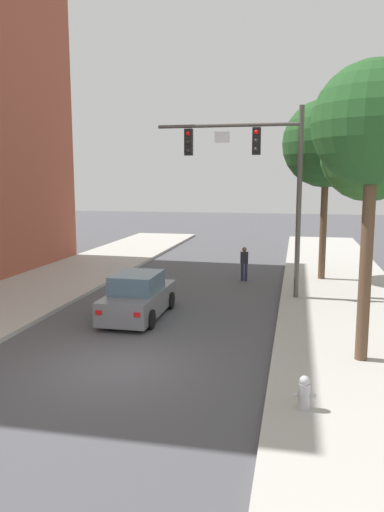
% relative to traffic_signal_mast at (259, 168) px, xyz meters
% --- Properties ---
extents(ground_plane, '(120.00, 120.00, 0.00)m').
position_rel_traffic_signal_mast_xyz_m(ground_plane, '(-3.01, -8.31, -5.30)').
color(ground_plane, '#4C4C51').
extents(sidewalk_right, '(5.00, 60.00, 0.15)m').
position_rel_traffic_signal_mast_xyz_m(sidewalk_right, '(3.49, -8.31, -5.23)').
color(sidewalk_right, '#B2AFA8').
rests_on(sidewalk_right, ground).
extents(traffic_signal_mast, '(5.78, 0.38, 7.50)m').
position_rel_traffic_signal_mast_xyz_m(traffic_signal_mast, '(0.00, 0.00, 0.00)').
color(traffic_signal_mast, '#514C47').
rests_on(traffic_signal_mast, sidewalk_right).
extents(car_lead_grey, '(1.84, 4.24, 1.60)m').
position_rel_traffic_signal_mast_xyz_m(car_lead_grey, '(-3.87, -3.62, -4.58)').
color(car_lead_grey, slate).
rests_on(car_lead_grey, ground).
extents(pedestrian_crossing_road, '(0.36, 0.22, 1.64)m').
position_rel_traffic_signal_mast_xyz_m(pedestrian_crossing_road, '(-0.87, 3.53, -4.39)').
color(pedestrian_crossing_road, '#232847').
rests_on(pedestrian_crossing_road, ground).
extents(fire_hydrant, '(0.48, 0.24, 0.72)m').
position_rel_traffic_signal_mast_xyz_m(fire_hydrant, '(1.80, -10.04, -4.80)').
color(fire_hydrant, '#B2B2B7').
rests_on(fire_hydrant, sidewalk_right).
extents(street_tree_nearest, '(3.04, 3.04, 7.59)m').
position_rel_traffic_signal_mast_xyz_m(street_tree_nearest, '(3.31, -6.79, 0.85)').
color(street_tree_nearest, brown).
rests_on(street_tree_nearest, sidewalk_right).
extents(street_tree_second, '(3.75, 3.75, 7.59)m').
position_rel_traffic_signal_mast_xyz_m(street_tree_second, '(4.19, 0.43, 0.53)').
color(street_tree_second, brown).
rests_on(street_tree_second, sidewalk_right).
extents(street_tree_third, '(4.04, 4.04, 8.35)m').
position_rel_traffic_signal_mast_xyz_m(street_tree_third, '(2.77, 4.07, 1.15)').
color(street_tree_third, brown).
rests_on(street_tree_third, sidewalk_right).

